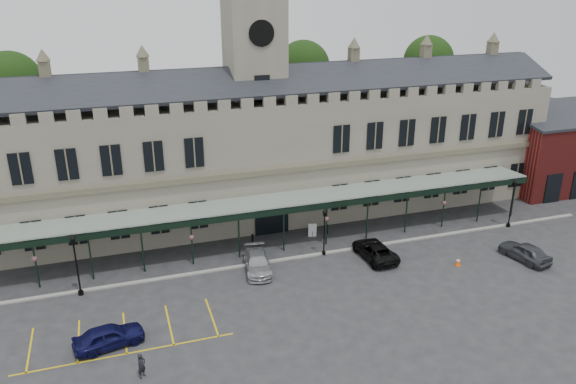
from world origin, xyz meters
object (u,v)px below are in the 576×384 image
object	(u,v)px
clock_tower	(255,84)
traffic_cone	(458,262)
car_left_a	(109,336)
car_right_a	(525,252)
car_taxi	(257,263)
lamp_post_right	(512,199)
lamp_post_left	(76,259)
lamp_post_mid	(324,228)
station_building	(257,152)
car_van	(375,250)
person_a	(142,366)
sign_board	(312,230)

from	to	relation	value
clock_tower	traffic_cone	distance (m)	24.22
car_left_a	car_right_a	bearing A→B (deg)	-99.22
traffic_cone	car_right_a	bearing A→B (deg)	-8.27
car_taxi	car_right_a	xyz separation A→B (m)	(22.14, -5.28, 0.06)
lamp_post_right	car_right_a	xyz separation A→B (m)	(-3.15, -6.03, -2.15)
lamp_post_left	lamp_post_mid	size ratio (longest dim) A/B	1.18
lamp_post_right	traffic_cone	xyz separation A→B (m)	(-9.10, -5.16, -2.57)
station_building	lamp_post_right	xyz separation A→B (m)	(22.15, -10.67, -3.54)
car_left_a	lamp_post_mid	bearing A→B (deg)	-78.80
traffic_cone	car_left_a	world-z (taller)	car_left_a
car_van	traffic_cone	bearing A→B (deg)	147.60
lamp_post_mid	person_a	distance (m)	19.93
sign_board	station_building	bearing A→B (deg)	130.64
clock_tower	person_a	xyz separation A→B (m)	(-13.20, -21.99, -12.28)
lamp_post_left	sign_board	bearing A→B (deg)	11.15
car_van	person_a	size ratio (longest dim) A/B	3.09
clock_tower	car_right_a	bearing A→B (deg)	-41.45
lamp_post_mid	sign_board	size ratio (longest dim) A/B	3.32
sign_board	car_van	bearing A→B (deg)	-42.46
car_taxi	station_building	bearing A→B (deg)	83.41
car_left_a	lamp_post_right	bearing A→B (deg)	-90.28
station_building	car_taxi	distance (m)	13.16
lamp_post_left	car_van	distance (m)	24.09
lamp_post_mid	traffic_cone	bearing A→B (deg)	-27.98
clock_tower	car_taxi	xyz separation A→B (m)	(-3.14, -11.50, -12.40)
lamp_post_right	car_left_a	bearing A→B (deg)	-168.63
car_taxi	car_van	size ratio (longest dim) A/B	0.96
sign_board	car_right_a	world-z (taller)	car_right_a
station_building	sign_board	size ratio (longest dim) A/B	45.82
lamp_post_right	sign_board	world-z (taller)	lamp_post_right
station_building	lamp_post_right	distance (m)	24.84
station_building	lamp_post_left	world-z (taller)	station_building
station_building	car_van	xyz separation A→B (m)	(7.00, -12.42, -5.76)
station_building	car_left_a	distance (m)	24.22
lamp_post_right	car_right_a	bearing A→B (deg)	-117.60
station_building	traffic_cone	world-z (taller)	station_building
lamp_post_left	lamp_post_right	distance (m)	39.08
lamp_post_left	car_right_a	size ratio (longest dim) A/B	1.12
lamp_post_right	person_a	xyz separation A→B (m)	(-35.35, -11.23, -2.10)
traffic_cone	car_right_a	distance (m)	6.02
lamp_post_left	lamp_post_mid	world-z (taller)	lamp_post_left
clock_tower	car_taxi	world-z (taller)	clock_tower
lamp_post_mid	car_van	size ratio (longest dim) A/B	0.85
car_left_a	car_van	bearing A→B (deg)	-87.07
lamp_post_mid	car_left_a	bearing A→B (deg)	-157.15
clock_tower	car_taxi	size ratio (longest dim) A/B	5.04
car_taxi	sign_board	bearing A→B (deg)	43.77
lamp_post_right	clock_tower	bearing A→B (deg)	154.10
sign_board	car_left_a	bearing A→B (deg)	-134.00
clock_tower	lamp_post_mid	world-z (taller)	clock_tower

